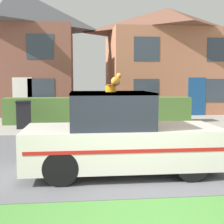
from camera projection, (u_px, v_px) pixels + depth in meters
road_strip at (118, 154)px, 8.26m from camera, size 28.00×6.33×0.01m
garden_hedge at (99, 110)px, 14.30m from camera, size 8.47×0.90×1.17m
police_car at (120, 137)px, 6.50m from camera, size 4.02×1.63×1.83m
cat at (116, 80)px, 6.27m from camera, size 0.31×0.24×0.27m
house_left at (13, 49)px, 18.74m from camera, size 7.36×6.04×7.47m
house_right at (167, 59)px, 20.20m from camera, size 7.79×6.73×6.56m
wheelie_bin at (24, 114)px, 12.67m from camera, size 0.66×0.63×1.12m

